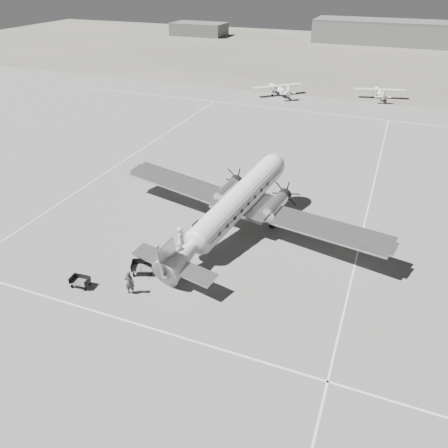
% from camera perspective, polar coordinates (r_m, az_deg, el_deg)
% --- Properties ---
extents(ground, '(260.00, 260.00, 0.00)m').
position_cam_1_polar(ground, '(41.02, 0.28, -0.65)').
color(ground, slate).
rests_on(ground, ground).
extents(taxi_line_near, '(60.00, 0.15, 0.01)m').
position_cam_1_polar(taxi_line_near, '(31.10, -9.42, -13.30)').
color(taxi_line_near, silver).
rests_on(taxi_line_near, ground).
extents(taxi_line_right, '(0.15, 80.00, 0.01)m').
position_cam_1_polar(taxi_line_right, '(39.01, 16.97, -4.02)').
color(taxi_line_right, silver).
rests_on(taxi_line_right, ground).
extents(taxi_line_left, '(0.15, 60.00, 0.01)m').
position_cam_1_polar(taxi_line_left, '(56.69, -13.22, 7.85)').
color(taxi_line_left, silver).
rests_on(taxi_line_left, ground).
extents(taxi_line_horizon, '(90.00, 0.15, 0.01)m').
position_cam_1_polar(taxi_line_horizon, '(76.72, 11.58, 14.10)').
color(taxi_line_horizon, silver).
rests_on(taxi_line_horizon, ground).
extents(grass_infield, '(260.00, 90.00, 0.01)m').
position_cam_1_polar(grass_infield, '(129.96, 16.78, 20.26)').
color(grass_infield, '#696658').
rests_on(grass_infield, ground).
extents(hangar_main, '(42.00, 14.00, 6.60)m').
position_cam_1_polar(hangar_main, '(153.82, 20.20, 22.49)').
color(hangar_main, '#616161').
rests_on(hangar_main, ground).
extents(shed_secondary, '(18.00, 10.00, 4.00)m').
position_cam_1_polar(shed_secondary, '(163.49, -3.28, 24.08)').
color(shed_secondary, '#4E4E4E').
rests_on(shed_secondary, ground).
extents(dc3_airliner, '(31.33, 24.92, 5.29)m').
position_cam_1_polar(dc3_airliner, '(38.91, 1.09, 1.97)').
color(dc3_airliner, silver).
rests_on(dc3_airliner, ground).
extents(light_plane_left, '(12.60, 12.46, 2.03)m').
position_cam_1_polar(light_plane_left, '(85.97, 7.16, 16.96)').
color(light_plane_left, silver).
rests_on(light_plane_left, ground).
extents(light_plane_right, '(10.60, 9.33, 1.89)m').
position_cam_1_polar(light_plane_right, '(87.99, 19.62, 15.76)').
color(light_plane_right, silver).
rests_on(light_plane_right, ground).
extents(baggage_cart_near, '(2.20, 1.90, 1.04)m').
position_cam_1_polar(baggage_cart_near, '(35.72, -10.56, -5.61)').
color(baggage_cart_near, '#4E4E4E').
rests_on(baggage_cart_near, ground).
extents(baggage_cart_far, '(1.58, 1.18, 0.84)m').
position_cam_1_polar(baggage_cart_far, '(35.61, -18.28, -7.19)').
color(baggage_cart_far, '#4E4E4E').
rests_on(baggage_cart_far, ground).
extents(ground_crew, '(0.83, 0.66, 1.98)m').
position_cam_1_polar(ground_crew, '(33.62, -12.23, -7.47)').
color(ground_crew, '#333333').
rests_on(ground_crew, ground).
extents(ramp_agent, '(0.70, 0.86, 1.69)m').
position_cam_1_polar(ramp_agent, '(36.61, -8.58, -3.78)').
color(ramp_agent, silver).
rests_on(ramp_agent, ground).
extents(passenger, '(0.84, 1.05, 1.87)m').
position_cam_1_polar(passenger, '(38.33, -5.71, -1.65)').
color(passenger, silver).
rests_on(passenger, ground).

